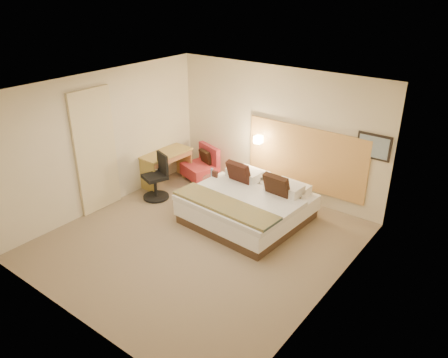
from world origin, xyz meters
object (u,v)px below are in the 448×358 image
Objects in this scene: bed at (248,205)px; side_table at (214,188)px; lounge_chair at (202,166)px; desk at (167,159)px; desk_chair at (157,180)px.

bed reaches higher than side_table.
bed reaches higher than lounge_chair.
desk is at bearing 178.65° from side_table.
lounge_chair is 1.77× the size of side_table.
lounge_chair is at bearing 53.64° from desk.
bed is 2.40× the size of lounge_chair.
bed is 2.24× the size of desk_chair.
bed is 2.40m from desk.
lounge_chair is at bearing 142.28° from side_table.
lounge_chair is (-1.90, 0.91, -0.02)m from bed.
bed is 2.11m from lounge_chair.
lounge_chair reaches higher than desk.
desk is at bearing 117.36° from desk_chair.
bed is 1.05m from side_table.
side_table is at bearing 166.89° from bed.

